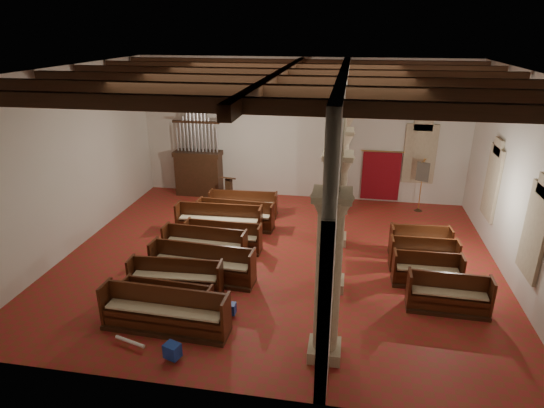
{
  "coord_description": "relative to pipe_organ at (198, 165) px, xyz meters",
  "views": [
    {
      "loc": [
        2.06,
        -13.15,
        7.18
      ],
      "look_at": [
        -0.3,
        0.5,
        1.72
      ],
      "focal_mm": 30.0,
      "sensor_mm": 36.0,
      "label": 1
    }
  ],
  "objects": [
    {
      "name": "nave_pew_4",
      "position": [
        2.11,
        -5.88,
        -1.02
      ],
      "size": [
        2.81,
        0.85,
        1.05
      ],
      "rotation": [
        0.0,
        0.0,
        -0.05
      ],
      "color": "#391D12",
      "rests_on": "floor"
    },
    {
      "name": "nave_pew_2",
      "position": [
        1.92,
        -8.0,
        -1.04
      ],
      "size": [
        2.71,
        0.81,
        1.01
      ],
      "rotation": [
        0.0,
        0.0,
        0.05
      ],
      "color": "#391D12",
      "rests_on": "floor"
    },
    {
      "name": "aisle_pew_1",
      "position": [
        9.06,
        -6.36,
        -1.03
      ],
      "size": [
        1.98,
        0.69,
        1.01
      ],
      "rotation": [
        0.0,
        0.0,
        0.01
      ],
      "color": "#391D12",
      "rests_on": "floor"
    },
    {
      "name": "pipe_organ",
      "position": [
        0.0,
        0.0,
        0.0
      ],
      "size": [
        2.1,
        0.85,
        4.4
      ],
      "color": "#391D12",
      "rests_on": "floor"
    },
    {
      "name": "hymnal_box_b",
      "position": [
        3.75,
        -8.9,
        -1.12
      ],
      "size": [
        0.3,
        0.24,
        0.3
      ],
      "primitive_type": "cube",
      "rotation": [
        0.0,
        0.0,
        -0.01
      ],
      "color": "#162599",
      "rests_on": "floor"
    },
    {
      "name": "tube_heater_a",
      "position": [
        1.71,
        -10.49,
        -1.21
      ],
      "size": [
        0.85,
        0.31,
        0.09
      ],
      "primitive_type": "cylinder",
      "rotation": [
        0.0,
        1.57,
        -0.28
      ],
      "color": "silver",
      "rests_on": "floor"
    },
    {
      "name": "window_right_a",
      "position": [
        11.48,
        -7.0,
        0.83
      ],
      "size": [
        0.03,
        1.0,
        2.2
      ],
      "primitive_type": "cube",
      "color": "#2F6B52",
      "rests_on": "wall_right"
    },
    {
      "name": "nave_pew_1",
      "position": [
        2.12,
        -9.11,
        -1.05
      ],
      "size": [
        2.45,
        0.79,
        0.96
      ],
      "rotation": [
        0.0,
        0.0,
        -0.06
      ],
      "color": "#391D12",
      "rests_on": "floor"
    },
    {
      "name": "tube_heater_b",
      "position": [
        2.57,
        -9.61,
        -1.21
      ],
      "size": [
        1.01,
        0.3,
        0.1
      ],
      "primitive_type": "cylinder",
      "rotation": [
        0.0,
        1.57,
        0.2
      ],
      "color": "white",
      "rests_on": "floor"
    },
    {
      "name": "wall_back",
      "position": [
        4.5,
        0.5,
        1.63
      ],
      "size": [
        14.0,
        0.02,
        6.0
      ],
      "primitive_type": "cube",
      "color": "silver",
      "rests_on": "floor"
    },
    {
      "name": "wall_left",
      "position": [
        -2.5,
        -5.5,
        1.63
      ],
      "size": [
        0.02,
        12.0,
        6.0
      ],
      "primitive_type": "cube",
      "color": "silver",
      "rests_on": "floor"
    },
    {
      "name": "nave_pew_7",
      "position": [
        2.5,
        -3.32,
        -1.03
      ],
      "size": [
        2.95,
        0.83,
        1.04
      ],
      "rotation": [
        0.0,
        0.0,
        -0.05
      ],
      "color": "#391D12",
      "rests_on": "floor"
    },
    {
      "name": "nave_pew_0",
      "position": [
        2.3,
        -9.7,
        -1.0
      ],
      "size": [
        3.28,
        0.88,
        1.14
      ],
      "rotation": [
        0.0,
        0.0,
        -0.04
      ],
      "color": "#391D12",
      "rests_on": "floor"
    },
    {
      "name": "window_back",
      "position": [
        9.5,
        0.48,
        0.83
      ],
      "size": [
        1.0,
        0.03,
        2.2
      ],
      "primitive_type": "cube",
      "color": "#2F6B52",
      "rests_on": "wall_back"
    },
    {
      "name": "wall_front",
      "position": [
        4.5,
        -11.5,
        1.63
      ],
      "size": [
        14.0,
        0.02,
        6.0
      ],
      "primitive_type": "cube",
      "color": "silver",
      "rests_on": "floor"
    },
    {
      "name": "hymnal_box_a",
      "position": [
        2.89,
        -10.76,
        -1.1
      ],
      "size": [
        0.42,
        0.38,
        0.35
      ],
      "primitive_type": "cube",
      "rotation": [
        0.0,
        0.0,
        -0.34
      ],
      "color": "#16239C",
      "rests_on": "floor"
    },
    {
      "name": "window_right_b",
      "position": [
        11.48,
        -3.0,
        0.83
      ],
      "size": [
        0.03,
        1.0,
        2.2
      ],
      "primitive_type": "cube",
      "color": "#2F6B52",
      "rests_on": "wall_right"
    },
    {
      "name": "aisle_pew_2",
      "position": [
        9.08,
        -5.43,
        -1.03
      ],
      "size": [
        2.06,
        0.73,
        1.03
      ],
      "rotation": [
        0.0,
        0.0,
        0.02
      ],
      "color": "#391D12",
      "rests_on": "floor"
    },
    {
      "name": "ceiling_beams",
      "position": [
        4.5,
        -5.5,
        4.45
      ],
      "size": [
        13.8,
        11.8,
        0.3
      ],
      "primitive_type": null,
      "color": "#391D12",
      "rests_on": "wall_back"
    },
    {
      "name": "floor",
      "position": [
        4.5,
        -5.5,
        -1.37
      ],
      "size": [
        14.0,
        14.0,
        0.0
      ],
      "primitive_type": "plane",
      "color": "maroon",
      "rests_on": "ground"
    },
    {
      "name": "ceiling",
      "position": [
        4.5,
        -5.5,
        4.63
      ],
      "size": [
        14.0,
        14.0,
        0.0
      ],
      "primitive_type": "plane",
      "rotation": [
        3.14,
        0.0,
        0.0
      ],
      "color": "#342111",
      "rests_on": "wall_back"
    },
    {
      "name": "nave_pew_3",
      "position": [
        2.47,
        -7.22,
        -1.0
      ],
      "size": [
        3.22,
        0.94,
        1.13
      ],
      "rotation": [
        0.0,
        0.0,
        -0.06
      ],
      "color": "#391D12",
      "rests_on": "floor"
    },
    {
      "name": "aisle_pew_3",
      "position": [
        9.07,
        -4.62,
        -1.0
      ],
      "size": [
        1.96,
        0.84,
        1.09
      ],
      "rotation": [
        0.0,
        0.0,
        0.06
      ],
      "color": "#391D12",
      "rests_on": "floor"
    },
    {
      "name": "nave_pew_8",
      "position": [
        2.52,
        -2.1,
        -1.04
      ],
      "size": [
        2.75,
        0.8,
        0.99
      ],
      "rotation": [
        0.0,
        0.0,
        0.05
      ],
      "color": "#391D12",
      "rests_on": "floor"
    },
    {
      "name": "lectern",
      "position": [
        1.69,
        -1.19,
        -0.8
      ],
      "size": [
        0.61,
        0.63,
        1.37
      ],
      "rotation": [
        0.0,
        0.0,
        -0.16
      ],
      "color": "#361E11",
      "rests_on": "floor"
    },
    {
      "name": "aisle_pew_0",
      "position": [
        9.44,
        -7.62,
        -1.02
      ],
      "size": [
        2.16,
        0.76,
        1.06
      ],
      "rotation": [
        0.0,
        0.0,
        -0.03
      ],
      "color": "#391D12",
      "rests_on": "floor"
    },
    {
      "name": "processional_banner",
      "position": [
        9.57,
        -0.41,
        -0.59
      ],
      "size": [
        0.48,
        0.61,
        2.26
      ],
      "rotation": [
        0.0,
        0.0,
        -0.43
      ],
      "color": "#391D12",
      "rests_on": "floor"
    },
    {
      "name": "nave_pew_6",
      "position": [
        2.05,
        -3.96,
        -1.0
      ],
      "size": [
        3.17,
        0.84,
        1.12
      ],
      "rotation": [
        0.0,
        0.0,
        0.03
      ],
      "color": "#391D12",
      "rests_on": "floor"
    },
    {
      "name": "wall_right",
      "position": [
        11.5,
        -5.5,
        1.63
      ],
      "size": [
        0.02,
        12.0,
        6.0
      ],
      "primitive_type": "cube",
      "color": "silver",
      "rests_on": "floor"
    },
    {
      "name": "dossal_curtain",
      "position": [
        8.0,
        0.42,
        -0.21
      ],
      "size": [
        1.8,
        0.07,
        2.17
      ],
      "color": "maroon",
      "rests_on": "floor"
    },
    {
      "name": "hymnal_box_c",
      "position": [
        3.41,
        -5.93,
        -1.13
      ],
      "size": [
        0.36,
        0.33,
        0.29
      ],
      "primitive_type": "cube",
      "rotation": [
        0.0,
        0.0,
        0.42
      ],
      "color": "#153D96",
      "rests_on": "floor"
    },
    {
      "name": "nave_pew_5",
      "position": [
        2.54,
        -5.17,
        -1.05
      ],
      "size": [
        2.62,
        0.71,
        0.98
      ],
      "rotation": [
        0.0,
        0.0,
        -0.02
      ],
      "color": "#391D12",
      "rests_on": "floor"
    },
    {
      "name": "arcade",
      "position": [
        6.3,
        -5.5,
        2.19
      ],
      "size": [
        0.9,
        11.9,
        6.0
      ],
      "color": "tan",
      "rests_on": "floor"
    }
  ]
}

